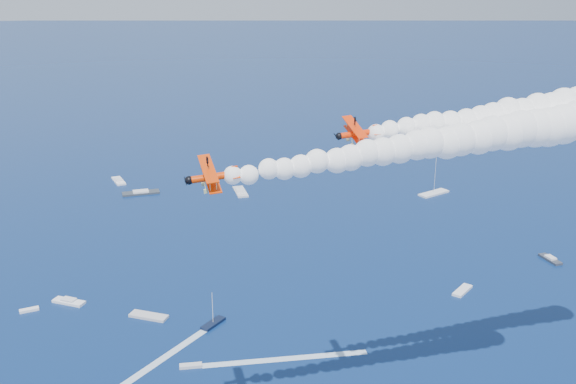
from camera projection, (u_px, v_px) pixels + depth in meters
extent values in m
cube|color=silver|center=(191.00, 366.00, 154.09)|extent=(5.09, 1.85, 0.70)
cube|color=black|center=(213.00, 323.00, 171.93)|extent=(6.83, 6.91, 0.70)
cube|color=white|center=(119.00, 181.00, 281.48)|extent=(6.28, 11.72, 0.70)
cube|color=white|center=(29.00, 310.00, 178.51)|extent=(5.06, 2.66, 0.70)
cube|color=silver|center=(240.00, 192.00, 268.46)|extent=(4.68, 12.99, 0.70)
cube|color=silver|center=(149.00, 316.00, 175.45)|extent=(10.20, 7.71, 0.70)
cube|color=#303541|center=(550.00, 259.00, 208.43)|extent=(3.60, 8.46, 0.70)
cube|color=white|center=(462.00, 290.00, 188.91)|extent=(7.73, 7.25, 0.70)
cube|color=#303740|center=(141.00, 193.00, 267.23)|extent=(14.48, 5.75, 0.70)
cube|color=white|center=(69.00, 302.00, 182.73)|extent=(9.00, 7.00, 0.70)
cube|color=white|center=(434.00, 193.00, 266.83)|extent=(13.71, 9.27, 0.70)
cube|color=white|center=(286.00, 359.00, 157.32)|extent=(38.05, 3.86, 0.04)
cube|color=white|center=(150.00, 368.00, 153.97)|extent=(28.00, 28.57, 0.04)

